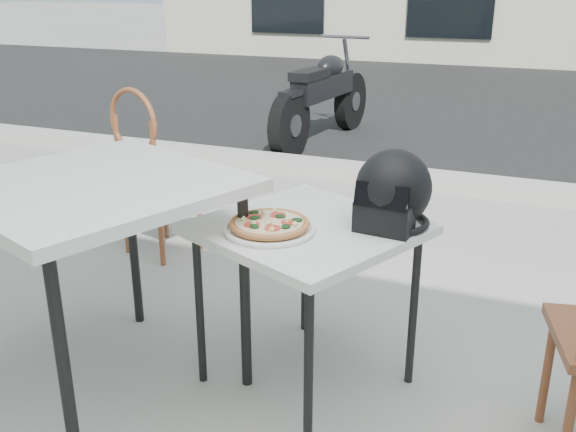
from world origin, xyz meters
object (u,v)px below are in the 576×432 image
at_px(helmet, 392,193).
at_px(motorcycle, 323,98).
at_px(cafe_table_side, 96,201).
at_px(plate, 270,229).
at_px(pizza, 270,223).
at_px(cafe_chair_side, 149,164).
at_px(cafe_table_main, 307,240).

relative_size(helmet, motorcycle, 0.16).
bearing_deg(cafe_table_side, plate, 19.02).
bearing_deg(plate, motorcycle, 106.91).
relative_size(plate, pizza, 1.38).
height_order(pizza, motorcycle, motorcycle).
distance_m(cafe_chair_side, motorcycle, 3.03).
bearing_deg(motorcycle, cafe_chair_side, -83.71).
distance_m(pizza, motorcycle, 4.18).
bearing_deg(cafe_table_main, cafe_table_side, -154.85).
bearing_deg(cafe_table_side, cafe_chair_side, 116.54).
xyz_separation_m(pizza, helmet, (0.38, 0.23, 0.09)).
distance_m(cafe_table_side, motorcycle, 4.26).
bearing_deg(plate, cafe_table_main, 50.59).
bearing_deg(motorcycle, pizza, -67.63).
relative_size(cafe_table_main, cafe_table_side, 0.80).
bearing_deg(pizza, plate, -103.47).
height_order(helmet, motorcycle, motorcycle).
xyz_separation_m(pizza, cafe_table_side, (-0.59, -0.20, 0.07)).
bearing_deg(pizza, cafe_table_main, 50.55).
xyz_separation_m(cafe_table_main, motorcycle, (-1.31, 3.87, -0.17)).
height_order(cafe_table_main, cafe_table_side, cafe_table_side).
bearing_deg(pizza, cafe_table_side, -160.96).
xyz_separation_m(cafe_table_main, cafe_table_side, (-0.68, -0.32, 0.16)).
distance_m(cafe_table_side, cafe_chair_side, 1.33).
xyz_separation_m(plate, motorcycle, (-1.21, 3.99, -0.24)).
bearing_deg(cafe_table_side, pizza, 19.04).
distance_m(plate, cafe_chair_side, 1.52).
bearing_deg(helmet, pizza, -143.64).
relative_size(cafe_table_main, helmet, 2.97).
distance_m(plate, cafe_table_side, 0.63).
bearing_deg(cafe_table_main, plate, -129.41).
bearing_deg(helmet, motorcycle, 118.62).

